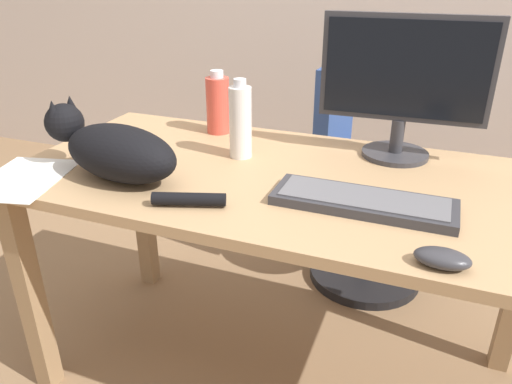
# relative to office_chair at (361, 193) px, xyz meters

# --- Properties ---
(ground_plane) EXTENTS (8.00, 8.00, 0.00)m
(ground_plane) POSITION_rel_office_chair_xyz_m (-0.13, -0.68, -0.41)
(ground_plane) COLOR #846647
(desk) EXTENTS (1.53, 0.75, 0.74)m
(desk) POSITION_rel_office_chair_xyz_m (-0.13, -0.68, 0.24)
(desk) COLOR tan
(desk) RESTS_ON ground_plane
(office_chair) EXTENTS (0.48, 0.48, 0.93)m
(office_chair) POSITION_rel_office_chair_xyz_m (0.00, 0.00, 0.00)
(office_chair) COLOR black
(office_chair) RESTS_ON ground_plane
(monitor) EXTENTS (0.48, 0.20, 0.41)m
(monitor) POSITION_rel_office_chair_xyz_m (0.15, -0.42, 0.56)
(monitor) COLOR #333338
(monitor) RESTS_ON desk
(keyboard) EXTENTS (0.44, 0.15, 0.03)m
(keyboard) POSITION_rel_office_chair_xyz_m (0.12, -0.79, 0.35)
(keyboard) COLOR #333338
(keyboard) RESTS_ON desk
(cat) EXTENTS (0.60, 0.25, 0.20)m
(cat) POSITION_rel_office_chair_xyz_m (-0.55, -0.86, 0.42)
(cat) COLOR black
(cat) RESTS_ON desk
(computer_mouse) EXTENTS (0.11, 0.06, 0.04)m
(computer_mouse) POSITION_rel_office_chair_xyz_m (0.30, -1.00, 0.36)
(computer_mouse) COLOR #333338
(computer_mouse) RESTS_ON desk
(paper_sheet) EXTENTS (0.27, 0.34, 0.00)m
(paper_sheet) POSITION_rel_office_chair_xyz_m (-0.79, -0.96, 0.34)
(paper_sheet) COLOR white
(paper_sheet) RESTS_ON desk
(water_bottle) EXTENTS (0.07, 0.07, 0.24)m
(water_bottle) POSITION_rel_office_chair_xyz_m (-0.29, -0.59, 0.45)
(water_bottle) COLOR silver
(water_bottle) RESTS_ON desk
(spray_bottle) EXTENTS (0.08, 0.08, 0.21)m
(spray_bottle) POSITION_rel_office_chair_xyz_m (-0.46, -0.40, 0.44)
(spray_bottle) COLOR #D84C3D
(spray_bottle) RESTS_ON desk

